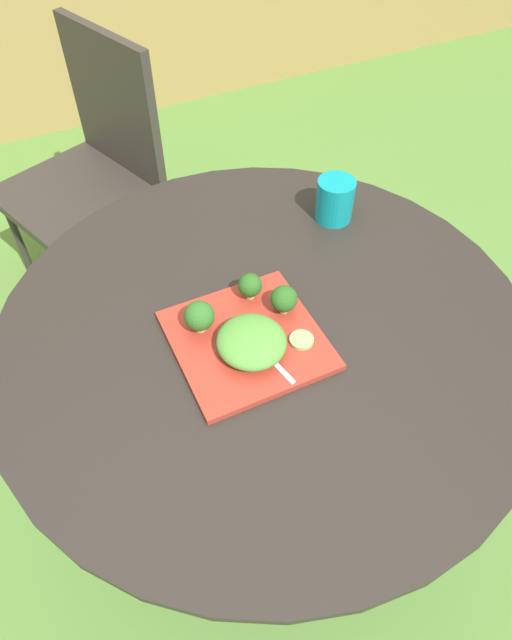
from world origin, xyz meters
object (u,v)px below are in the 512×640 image
Objects in this scene: patio_chair at (94,158)px; fork at (263,351)px; salad_plate at (247,340)px; drinking_glass at (335,202)px.

patio_chair is 5.84× the size of fork.
salad_plate is at bearing -86.14° from patio_chair.
fork is at bearing -137.59° from drinking_glass.
salad_plate is 2.75× the size of drinking_glass.
patio_chair is at bearing 94.37° from fork.
salad_plate is (0.07, -1.04, 0.18)m from patio_chair.
patio_chair reaches higher than drinking_glass.
fork is at bearing -74.21° from salad_plate.
patio_chair is 3.19× the size of salad_plate.
salad_plate is 0.44m from drinking_glass.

